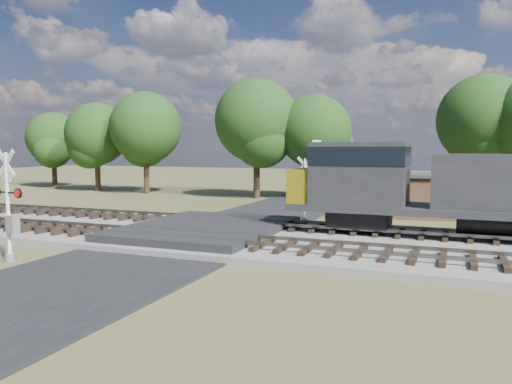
% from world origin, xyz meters
% --- Properties ---
extents(ground, '(160.00, 160.00, 0.00)m').
position_xyz_m(ground, '(0.00, 0.00, 0.00)').
color(ground, '#454625').
rests_on(ground, ground).
extents(ballast_bed, '(140.00, 10.00, 0.30)m').
position_xyz_m(ballast_bed, '(10.00, 0.50, 0.15)').
color(ballast_bed, gray).
rests_on(ballast_bed, ground).
extents(road, '(7.00, 60.00, 0.08)m').
position_xyz_m(road, '(0.00, 0.00, 0.04)').
color(road, black).
rests_on(road, ground).
extents(crossing_panel, '(7.00, 9.00, 0.62)m').
position_xyz_m(crossing_panel, '(0.00, 0.50, 0.32)').
color(crossing_panel, '#262628').
rests_on(crossing_panel, ground).
extents(track_near, '(140.00, 2.60, 0.33)m').
position_xyz_m(track_near, '(3.12, -2.00, 0.41)').
color(track_near, black).
rests_on(track_near, ballast_bed).
extents(track_far, '(140.00, 2.60, 0.33)m').
position_xyz_m(track_far, '(3.12, 3.00, 0.41)').
color(track_far, black).
rests_on(track_far, ballast_bed).
extents(crossing_signal_near, '(1.73, 0.44, 4.32)m').
position_xyz_m(crossing_signal_near, '(-4.44, -7.02, 1.80)').
color(crossing_signal_near, silver).
rests_on(crossing_signal_near, ground).
extents(crossing_signal_far, '(1.56, 0.35, 3.88)m').
position_xyz_m(crossing_signal_far, '(3.13, 6.80, 1.61)').
color(crossing_signal_far, silver).
rests_on(crossing_signal_far, ground).
extents(equipment_shed, '(4.52, 4.52, 2.74)m').
position_xyz_m(equipment_shed, '(9.38, 12.10, 1.39)').
color(equipment_shed, '#4A2B1F').
rests_on(equipment_shed, ground).
extents(treeline, '(83.44, 10.13, 11.25)m').
position_xyz_m(treeline, '(8.89, 19.98, 6.35)').
color(treeline, black).
rests_on(treeline, ground).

